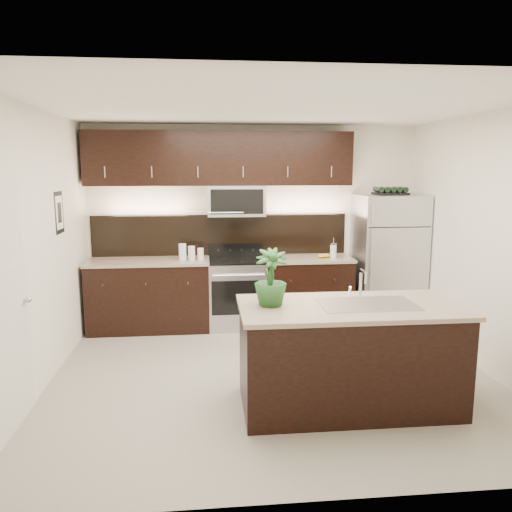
{
  "coord_description": "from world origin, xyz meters",
  "views": [
    {
      "loc": [
        -0.65,
        -4.85,
        2.12
      ],
      "look_at": [
        -0.11,
        0.55,
        1.17
      ],
      "focal_mm": 35.0,
      "sensor_mm": 36.0,
      "label": 1
    }
  ],
  "objects": [
    {
      "name": "counter_run",
      "position": [
        -0.46,
        1.69,
        0.47
      ],
      "size": [
        3.51,
        0.65,
        0.94
      ],
      "color": "black",
      "rests_on": "ground"
    },
    {
      "name": "island",
      "position": [
        0.6,
        -0.71,
        0.47
      ],
      "size": [
        1.96,
        0.96,
        0.94
      ],
      "color": "black",
      "rests_on": "ground"
    },
    {
      "name": "refrigerator",
      "position": [
        1.8,
        1.63,
        0.89
      ],
      "size": [
        0.86,
        0.77,
        1.78
      ],
      "primitive_type": "cube",
      "color": "#B2B2B7",
      "rests_on": "ground"
    },
    {
      "name": "wine_rack",
      "position": [
        1.8,
        1.63,
        1.83
      ],
      "size": [
        0.44,
        0.27,
        0.1
      ],
      "color": "black",
      "rests_on": "refrigerator"
    },
    {
      "name": "canisters",
      "position": [
        -0.88,
        1.64,
        1.04
      ],
      "size": [
        0.32,
        0.1,
        0.22
      ],
      "rotation": [
        0.0,
        0.0,
        -0.01
      ],
      "color": "silver",
      "rests_on": "counter_run"
    },
    {
      "name": "room_walls",
      "position": [
        -0.11,
        -0.04,
        1.7
      ],
      "size": [
        4.52,
        4.02,
        2.71
      ],
      "color": "silver",
      "rests_on": "ground"
    },
    {
      "name": "ground",
      "position": [
        0.0,
        0.0,
        0.0
      ],
      "size": [
        4.5,
        4.5,
        0.0
      ],
      "primitive_type": "plane",
      "color": "gray",
      "rests_on": "ground"
    },
    {
      "name": "french_press",
      "position": [
        1.05,
        1.64,
        1.04
      ],
      "size": [
        0.09,
        0.09,
        0.26
      ],
      "rotation": [
        0.0,
        0.0,
        -0.35
      ],
      "color": "silver",
      "rests_on": "counter_run"
    },
    {
      "name": "upper_fixtures",
      "position": [
        -0.43,
        1.84,
        2.14
      ],
      "size": [
        3.49,
        0.4,
        1.66
      ],
      "color": "black",
      "rests_on": "counter_run"
    },
    {
      "name": "sink_faucet",
      "position": [
        0.75,
        -0.7,
        0.96
      ],
      "size": [
        0.84,
        0.5,
        0.28
      ],
      "color": "silver",
      "rests_on": "island"
    },
    {
      "name": "bananas",
      "position": [
        0.86,
        1.61,
        0.97
      ],
      "size": [
        0.22,
        0.19,
        0.06
      ],
      "primitive_type": "ellipsoid",
      "rotation": [
        0.0,
        0.0,
        0.35
      ],
      "color": "gold",
      "rests_on": "counter_run"
    },
    {
      "name": "plant",
      "position": [
        -0.1,
        -0.65,
        1.19
      ],
      "size": [
        0.28,
        0.28,
        0.5
      ],
      "primitive_type": "imported",
      "rotation": [
        0.0,
        0.0,
        -0.01
      ],
      "color": "#1E4C1E",
      "rests_on": "island"
    }
  ]
}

